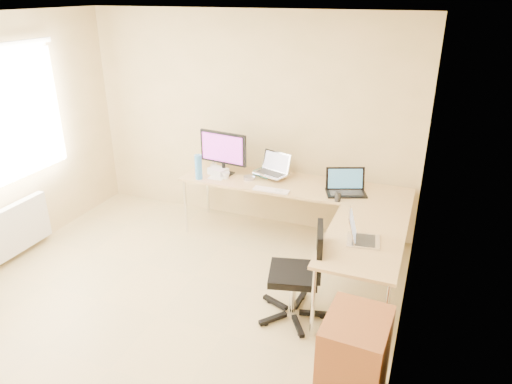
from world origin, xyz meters
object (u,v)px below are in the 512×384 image
at_px(monitor, 223,153).
at_px(laptop_black, 347,182).
at_px(cabinet, 354,362).
at_px(laptop_center, 271,164).
at_px(desk_fan, 213,157).
at_px(water_bottle, 198,167).
at_px(laptop_return, 365,230).
at_px(mug, 226,175).
at_px(desk_main, 293,212).
at_px(desk_return, 361,272).
at_px(keyboard, 271,190).
at_px(office_chair, 294,269).

height_order(monitor, laptop_black, monitor).
xyz_separation_m(monitor, cabinet, (2.01, -2.16, -0.63)).
xyz_separation_m(laptop_center, desk_fan, (-0.82, 0.13, -0.05)).
height_order(water_bottle, laptop_return, water_bottle).
height_order(mug, laptop_return, laptop_return).
xyz_separation_m(desk_main, cabinet, (1.13, -2.17, -0.01)).
xyz_separation_m(desk_return, mug, (-1.77, 0.86, 0.41)).
bearing_deg(desk_return, monitor, 151.92).
xyz_separation_m(laptop_center, cabinet, (1.43, -2.25, -0.54)).
bearing_deg(cabinet, keyboard, 127.81).
relative_size(desk_return, desk_fan, 5.26).
xyz_separation_m(monitor, water_bottle, (-0.21, -0.25, -0.12)).
distance_m(desk_return, cabinet, 1.18).
xyz_separation_m(monitor, laptop_return, (1.86, -1.06, -0.15)).
bearing_deg(keyboard, cabinet, -55.93).
height_order(laptop_center, office_chair, laptop_center).
bearing_deg(desk_return, desk_main, 134.27).
xyz_separation_m(monitor, mug, (0.09, -0.14, -0.22)).
xyz_separation_m(desk_return, office_chair, (-0.54, -0.39, 0.14)).
bearing_deg(cabinet, mug, 136.55).
relative_size(laptop_black, mug, 4.94).
xyz_separation_m(water_bottle, laptop_return, (2.07, -0.81, -0.03)).
bearing_deg(office_chair, desk_main, 93.24).
distance_m(laptop_return, cabinet, 1.21).
height_order(keyboard, office_chair, office_chair).
bearing_deg(desk_fan, mug, -32.98).
xyz_separation_m(laptop_black, water_bottle, (-1.71, -0.19, 0.01)).
bearing_deg(laptop_return, water_bottle, 60.34).
xyz_separation_m(keyboard, office_chair, (0.60, -1.09, -0.24)).
relative_size(laptop_center, mug, 4.46).
bearing_deg(monitor, keyboard, -14.64).
distance_m(monitor, water_bottle, 0.35).
bearing_deg(desk_return, office_chair, -144.42).
bearing_deg(cabinet, laptop_black, 106.66).
bearing_deg(desk_fan, water_bottle, -72.74).
distance_m(water_bottle, laptop_return, 2.22).
distance_m(laptop_black, laptop_return, 1.07).
bearing_deg(desk_main, desk_fan, 169.93).
bearing_deg(monitor, desk_fan, 146.71).
relative_size(keyboard, laptop_return, 1.20).
relative_size(keyboard, water_bottle, 1.37).
relative_size(keyboard, office_chair, 0.43).
bearing_deg(water_bottle, laptop_return, -21.42).
bearing_deg(laptop_return, keyboard, 47.74).
bearing_deg(desk_fan, laptop_center, 4.06).
relative_size(desk_main, office_chair, 2.83).
bearing_deg(laptop_center, office_chair, -44.06).
height_order(monitor, laptop_center, monitor).
relative_size(mug, cabinet, 0.12).
height_order(desk_main, laptop_center, laptop_center).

